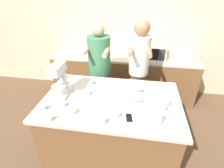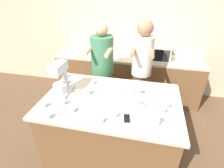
{
  "view_description": "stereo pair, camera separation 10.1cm",
  "coord_description": "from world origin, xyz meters",
  "px_view_note": "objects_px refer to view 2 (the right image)",
  "views": [
    {
      "loc": [
        0.28,
        -1.67,
        2.13
      ],
      "look_at": [
        0.0,
        0.05,
        1.1
      ],
      "focal_mm": 28.0,
      "sensor_mm": 36.0,
      "label": 1
    },
    {
      "loc": [
        0.38,
        -1.65,
        2.13
      ],
      "look_at": [
        0.0,
        0.05,
        1.1
      ],
      "focal_mm": 28.0,
      "sensor_mm": 36.0,
      "label": 2
    }
  ],
  "objects_px": {
    "cupcake_9": "(74,109)",
    "cupcake_6": "(94,81)",
    "person_right": "(141,72)",
    "cupcake_8": "(45,104)",
    "person_left": "(103,72)",
    "cupcake_2": "(68,75)",
    "mixing_bowl": "(135,98)",
    "cupcake_7": "(50,115)",
    "cupcake_0": "(102,119)",
    "cupcake_11": "(168,104)",
    "stand_mixer": "(61,80)",
    "cupcake_12": "(64,102)",
    "microwave_oven": "(156,52)",
    "cell_phone": "(127,119)",
    "baking_tray": "(121,89)",
    "cupcake_1": "(164,109)",
    "cupcake_3": "(89,91)",
    "drinking_glass": "(157,121)",
    "cupcake_4": "(116,114)",
    "cupcake_10": "(142,91)",
    "cupcake_5": "(68,81)"
  },
  "relations": [
    {
      "from": "cupcake_8",
      "to": "cupcake_0",
      "type": "bearing_deg",
      "value": -8.25
    },
    {
      "from": "cupcake_5",
      "to": "drinking_glass",
      "type": "bearing_deg",
      "value": -26.0
    },
    {
      "from": "cupcake_3",
      "to": "mixing_bowl",
      "type": "bearing_deg",
      "value": -9.56
    },
    {
      "from": "stand_mixer",
      "to": "cupcake_12",
      "type": "bearing_deg",
      "value": -58.89
    },
    {
      "from": "cupcake_12",
      "to": "person_right",
      "type": "bearing_deg",
      "value": 51.78
    },
    {
      "from": "cell_phone",
      "to": "cupcake_8",
      "type": "relative_size",
      "value": 2.57
    },
    {
      "from": "microwave_oven",
      "to": "cupcake_7",
      "type": "height_order",
      "value": "microwave_oven"
    },
    {
      "from": "microwave_oven",
      "to": "cupcake_2",
      "type": "distance_m",
      "value": 1.66
    },
    {
      "from": "microwave_oven",
      "to": "cupcake_9",
      "type": "bearing_deg",
      "value": -114.92
    },
    {
      "from": "cell_phone",
      "to": "microwave_oven",
      "type": "bearing_deg",
      "value": 81.61
    },
    {
      "from": "microwave_oven",
      "to": "cupcake_0",
      "type": "relative_size",
      "value": 8.59
    },
    {
      "from": "cupcake_9",
      "to": "cupcake_12",
      "type": "distance_m",
      "value": 0.19
    },
    {
      "from": "cupcake_1",
      "to": "cupcake_11",
      "type": "bearing_deg",
      "value": 65.07
    },
    {
      "from": "cupcake_0",
      "to": "cupcake_7",
      "type": "xyz_separation_m",
      "value": [
        -0.53,
        -0.06,
        0.0
      ]
    },
    {
      "from": "cupcake_5",
      "to": "person_left",
      "type": "bearing_deg",
      "value": 58.43
    },
    {
      "from": "cupcake_7",
      "to": "cupcake_10",
      "type": "relative_size",
      "value": 1.0
    },
    {
      "from": "cupcake_7",
      "to": "cupcake_3",
      "type": "bearing_deg",
      "value": 63.86
    },
    {
      "from": "microwave_oven",
      "to": "cupcake_7",
      "type": "relative_size",
      "value": 8.59
    },
    {
      "from": "person_left",
      "to": "cupcake_12",
      "type": "relative_size",
      "value": 27.14
    },
    {
      "from": "cupcake_11",
      "to": "cupcake_9",
      "type": "bearing_deg",
      "value": -162.99
    },
    {
      "from": "person_right",
      "to": "cupcake_8",
      "type": "distance_m",
      "value": 1.47
    },
    {
      "from": "mixing_bowl",
      "to": "cupcake_7",
      "type": "distance_m",
      "value": 0.92
    },
    {
      "from": "cupcake_6",
      "to": "cupcake_9",
      "type": "height_order",
      "value": "same"
    },
    {
      "from": "person_right",
      "to": "cupcake_4",
      "type": "height_order",
      "value": "person_right"
    },
    {
      "from": "cupcake_9",
      "to": "cupcake_6",
      "type": "bearing_deg",
      "value": 87.35
    },
    {
      "from": "person_right",
      "to": "cupcake_8",
      "type": "relative_size",
      "value": 28.26
    },
    {
      "from": "person_left",
      "to": "cupcake_6",
      "type": "distance_m",
      "value": 0.5
    },
    {
      "from": "cupcake_3",
      "to": "cupcake_4",
      "type": "relative_size",
      "value": 1.0
    },
    {
      "from": "cupcake_6",
      "to": "person_left",
      "type": "bearing_deg",
      "value": 91.07
    },
    {
      "from": "cupcake_2",
      "to": "cupcake_4",
      "type": "distance_m",
      "value": 1.12
    },
    {
      "from": "cell_phone",
      "to": "cupcake_9",
      "type": "distance_m",
      "value": 0.58
    },
    {
      "from": "drinking_glass",
      "to": "cupcake_12",
      "type": "bearing_deg",
      "value": 172.97
    },
    {
      "from": "person_left",
      "to": "cupcake_4",
      "type": "xyz_separation_m",
      "value": [
        0.44,
        -1.09,
        0.1
      ]
    },
    {
      "from": "cell_phone",
      "to": "cupcake_0",
      "type": "height_order",
      "value": "cupcake_0"
    },
    {
      "from": "mixing_bowl",
      "to": "baking_tray",
      "type": "relative_size",
      "value": 0.78
    },
    {
      "from": "cupcake_0",
      "to": "cupcake_3",
      "type": "distance_m",
      "value": 0.53
    },
    {
      "from": "cupcake_3",
      "to": "cupcake_10",
      "type": "distance_m",
      "value": 0.66
    },
    {
      "from": "cupcake_7",
      "to": "cupcake_1",
      "type": "bearing_deg",
      "value": 17.01
    },
    {
      "from": "stand_mixer",
      "to": "cupcake_3",
      "type": "xyz_separation_m",
      "value": [
        0.34,
        0.05,
        -0.14
      ]
    },
    {
      "from": "cupcake_2",
      "to": "cupcake_12",
      "type": "height_order",
      "value": "same"
    },
    {
      "from": "mixing_bowl",
      "to": "cupcake_5",
      "type": "xyz_separation_m",
      "value": [
        -0.94,
        0.28,
        -0.05
      ]
    },
    {
      "from": "cupcake_2",
      "to": "cupcake_6",
      "type": "height_order",
      "value": "same"
    },
    {
      "from": "cupcake_9",
      "to": "cupcake_11",
      "type": "relative_size",
      "value": 1.0
    },
    {
      "from": "person_left",
      "to": "cupcake_5",
      "type": "xyz_separation_m",
      "value": [
        -0.34,
        -0.56,
        0.1
      ]
    },
    {
      "from": "person_right",
      "to": "baking_tray",
      "type": "bearing_deg",
      "value": -111.02
    },
    {
      "from": "cupcake_6",
      "to": "cupcake_8",
      "type": "xyz_separation_m",
      "value": [
        -0.38,
        -0.61,
        0.0
      ]
    },
    {
      "from": "stand_mixer",
      "to": "microwave_oven",
      "type": "xyz_separation_m",
      "value": [
        1.13,
        1.49,
        -0.08
      ]
    },
    {
      "from": "person_right",
      "to": "cupcake_1",
      "type": "xyz_separation_m",
      "value": [
        0.31,
        -0.9,
        0.03
      ]
    },
    {
      "from": "person_right",
      "to": "cupcake_2",
      "type": "distance_m",
      "value": 1.11
    },
    {
      "from": "cupcake_2",
      "to": "cupcake_7",
      "type": "relative_size",
      "value": 1.0
    }
  ]
}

